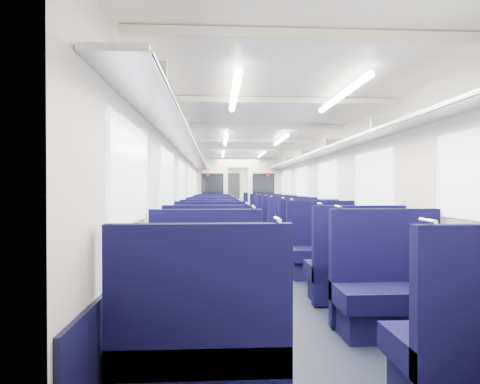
% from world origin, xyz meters
% --- Properties ---
extents(floor, '(2.80, 18.00, 0.01)m').
position_xyz_m(floor, '(0.00, 0.00, 0.00)').
color(floor, black).
rests_on(floor, ground).
extents(ceiling, '(2.80, 18.00, 0.01)m').
position_xyz_m(ceiling, '(0.00, 0.00, 2.35)').
color(ceiling, white).
rests_on(ceiling, wall_left).
extents(wall_left, '(0.02, 18.00, 2.35)m').
position_xyz_m(wall_left, '(-1.40, 0.00, 1.18)').
color(wall_left, silver).
rests_on(wall_left, floor).
extents(dado_left, '(0.03, 17.90, 0.70)m').
position_xyz_m(dado_left, '(-1.39, 0.00, 0.35)').
color(dado_left, black).
rests_on(dado_left, floor).
extents(wall_right, '(0.02, 18.00, 2.35)m').
position_xyz_m(wall_right, '(1.40, 0.00, 1.18)').
color(wall_right, silver).
rests_on(wall_right, floor).
extents(dado_right, '(0.03, 17.90, 0.70)m').
position_xyz_m(dado_right, '(1.39, 0.00, 0.35)').
color(dado_right, black).
rests_on(dado_right, floor).
extents(wall_far, '(2.80, 0.02, 2.35)m').
position_xyz_m(wall_far, '(0.00, 9.00, 1.18)').
color(wall_far, silver).
rests_on(wall_far, floor).
extents(luggage_rack_left, '(0.36, 17.40, 0.18)m').
position_xyz_m(luggage_rack_left, '(-1.21, 0.00, 1.97)').
color(luggage_rack_left, '#B2B5BA').
rests_on(luggage_rack_left, wall_left).
extents(luggage_rack_right, '(0.36, 17.40, 0.18)m').
position_xyz_m(luggage_rack_right, '(1.21, 0.00, 1.97)').
color(luggage_rack_right, '#B2B5BA').
rests_on(luggage_rack_right, wall_right).
extents(windows, '(2.78, 15.60, 0.75)m').
position_xyz_m(windows, '(0.00, -0.46, 1.42)').
color(windows, white).
rests_on(windows, wall_left).
extents(ceiling_fittings, '(2.70, 16.06, 0.11)m').
position_xyz_m(ceiling_fittings, '(0.00, -0.26, 2.29)').
color(ceiling_fittings, silver).
rests_on(ceiling_fittings, ceiling).
extents(end_door, '(0.75, 0.06, 2.00)m').
position_xyz_m(end_door, '(0.00, 8.94, 1.00)').
color(end_door, black).
rests_on(end_door, floor).
extents(bulkhead, '(2.80, 0.10, 2.35)m').
position_xyz_m(bulkhead, '(-0.00, 3.36, 1.23)').
color(bulkhead, silver).
rests_on(bulkhead, floor).
extents(seat_0, '(1.03, 0.57, 1.15)m').
position_xyz_m(seat_0, '(-0.83, -8.25, 0.35)').
color(seat_0, '#0C0B36').
rests_on(seat_0, floor).
extents(seat_2, '(1.03, 0.57, 1.15)m').
position_xyz_m(seat_2, '(-0.83, -7.05, 0.35)').
color(seat_2, '#0C0B36').
rests_on(seat_2, floor).
extents(seat_3, '(1.03, 0.57, 1.15)m').
position_xyz_m(seat_3, '(0.83, -7.06, 0.35)').
color(seat_3, '#0C0B36').
rests_on(seat_3, floor).
extents(seat_4, '(1.03, 0.57, 1.15)m').
position_xyz_m(seat_4, '(-0.83, -5.89, 0.35)').
color(seat_4, '#0C0B36').
rests_on(seat_4, floor).
extents(seat_5, '(1.03, 0.57, 1.15)m').
position_xyz_m(seat_5, '(0.83, -6.09, 0.35)').
color(seat_5, '#0C0B36').
rests_on(seat_5, floor).
extents(seat_6, '(1.03, 0.57, 1.15)m').
position_xyz_m(seat_6, '(-0.83, -4.84, 0.35)').
color(seat_6, '#0C0B36').
rests_on(seat_6, floor).
extents(seat_7, '(1.03, 0.57, 1.15)m').
position_xyz_m(seat_7, '(0.83, -4.71, 0.35)').
color(seat_7, '#0C0B36').
rests_on(seat_7, floor).
extents(seat_8, '(1.03, 0.57, 1.15)m').
position_xyz_m(seat_8, '(-0.83, -3.71, 0.35)').
color(seat_8, '#0C0B36').
rests_on(seat_8, floor).
extents(seat_9, '(1.03, 0.57, 1.15)m').
position_xyz_m(seat_9, '(0.83, -3.63, 0.35)').
color(seat_9, '#0C0B36').
rests_on(seat_9, floor).
extents(seat_10, '(1.03, 0.57, 1.15)m').
position_xyz_m(seat_10, '(-0.83, -2.63, 0.35)').
color(seat_10, '#0C0B36').
rests_on(seat_10, floor).
extents(seat_11, '(1.03, 0.57, 1.15)m').
position_xyz_m(seat_11, '(0.83, -2.45, 0.35)').
color(seat_11, '#0C0B36').
rests_on(seat_11, floor).
extents(seat_12, '(1.03, 0.57, 1.15)m').
position_xyz_m(seat_12, '(-0.83, -1.42, 0.35)').
color(seat_12, '#0C0B36').
rests_on(seat_12, floor).
extents(seat_13, '(1.03, 0.57, 1.15)m').
position_xyz_m(seat_13, '(0.83, -1.26, 0.35)').
color(seat_13, '#0C0B36').
rests_on(seat_13, floor).
extents(seat_14, '(1.03, 0.57, 1.15)m').
position_xyz_m(seat_14, '(-0.83, -0.11, 0.35)').
color(seat_14, '#0C0B36').
rests_on(seat_14, floor).
extents(seat_15, '(1.03, 0.57, 1.15)m').
position_xyz_m(seat_15, '(0.83, -0.30, 0.35)').
color(seat_15, '#0C0B36').
rests_on(seat_15, floor).
extents(seat_16, '(1.03, 0.57, 1.15)m').
position_xyz_m(seat_16, '(-0.83, 0.93, 0.35)').
color(seat_16, '#0C0B36').
rests_on(seat_16, floor).
extents(seat_17, '(1.03, 0.57, 1.15)m').
position_xyz_m(seat_17, '(0.83, 0.90, 0.35)').
color(seat_17, '#0C0B36').
rests_on(seat_17, floor).
extents(seat_18, '(1.03, 0.57, 1.15)m').
position_xyz_m(seat_18, '(-0.83, 2.17, 0.35)').
color(seat_18, '#0C0B36').
rests_on(seat_18, floor).
extents(seat_19, '(1.03, 0.57, 1.15)m').
position_xyz_m(seat_19, '(0.83, 2.05, 0.35)').
color(seat_19, '#0C0B36').
rests_on(seat_19, floor).
extents(seat_20, '(1.03, 0.57, 1.15)m').
position_xyz_m(seat_20, '(-0.83, 4.10, 0.35)').
color(seat_20, '#0C0B36').
rests_on(seat_20, floor).
extents(seat_21, '(1.03, 0.57, 1.15)m').
position_xyz_m(seat_21, '(0.83, 4.14, 0.35)').
color(seat_21, '#0C0B36').
rests_on(seat_21, floor).
extents(seat_22, '(1.03, 0.57, 1.15)m').
position_xyz_m(seat_22, '(-0.83, 5.27, 0.35)').
color(seat_22, '#0C0B36').
rests_on(seat_22, floor).
extents(seat_23, '(1.03, 0.57, 1.15)m').
position_xyz_m(seat_23, '(0.83, 5.22, 0.35)').
color(seat_23, '#0C0B36').
rests_on(seat_23, floor).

